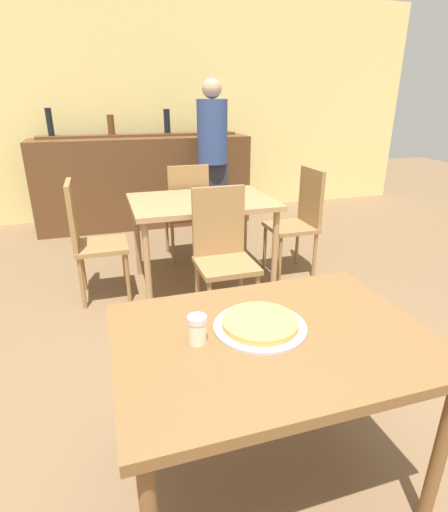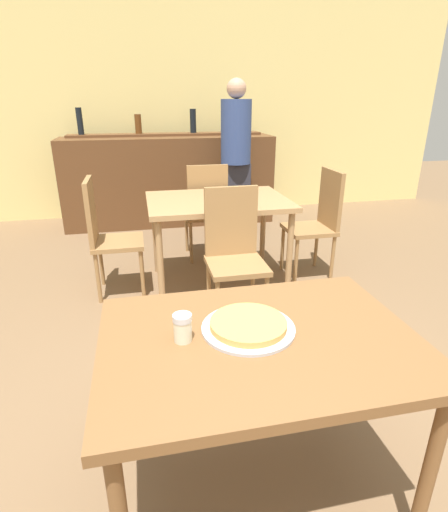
# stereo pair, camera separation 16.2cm
# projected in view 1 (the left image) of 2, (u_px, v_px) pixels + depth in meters

# --- Properties ---
(ground_plane) EXTENTS (16.00, 16.00, 0.00)m
(ground_plane) POSITION_uv_depth(u_px,v_px,m) (265.00, 478.00, 1.72)
(ground_plane) COLOR brown
(wall_back) EXTENTS (8.00, 0.05, 2.80)m
(wall_back) POSITION_uv_depth(u_px,v_px,m) (135.00, 108.00, 5.13)
(wall_back) COLOR #EAD684
(wall_back) RESTS_ON ground_plane
(dining_table_near) EXTENTS (1.14, 0.82, 0.72)m
(dining_table_near) POSITION_uv_depth(u_px,v_px,m) (272.00, 352.00, 1.48)
(dining_table_near) COLOR brown
(dining_table_near) RESTS_ON ground_plane
(dining_table_far) EXTENTS (1.14, 0.83, 0.75)m
(dining_table_far) POSITION_uv_depth(u_px,v_px,m) (202.00, 209.00, 3.28)
(dining_table_far) COLOR #A87F51
(dining_table_far) RESTS_ON ground_plane
(bar_counter) EXTENTS (2.60, 0.56, 1.08)m
(bar_counter) POSITION_uv_depth(u_px,v_px,m) (145.00, 182.00, 5.00)
(bar_counter) COLOR brown
(bar_counter) RESTS_ON ground_plane
(bar_back_shelf) EXTENTS (2.39, 0.24, 0.34)m
(bar_back_shelf) POSITION_uv_depth(u_px,v_px,m) (142.00, 131.00, 4.91)
(bar_back_shelf) COLOR brown
(bar_back_shelf) RESTS_ON bar_counter
(chair_far_side_front) EXTENTS (0.40, 0.40, 0.95)m
(chair_far_side_front) POSITION_uv_depth(u_px,v_px,m) (223.00, 248.00, 2.82)
(chair_far_side_front) COLOR olive
(chair_far_side_front) RESTS_ON ground_plane
(chair_far_side_back) EXTENTS (0.40, 0.40, 0.95)m
(chair_far_side_back) POSITION_uv_depth(u_px,v_px,m) (187.00, 208.00, 3.85)
(chair_far_side_back) COLOR olive
(chair_far_side_back) RESTS_ON ground_plane
(chair_far_side_left) EXTENTS (0.40, 0.40, 0.95)m
(chair_far_side_left) POSITION_uv_depth(u_px,v_px,m) (88.00, 235.00, 3.08)
(chair_far_side_left) COLOR olive
(chair_far_side_left) RESTS_ON ground_plane
(chair_far_side_right) EXTENTS (0.40, 0.40, 0.95)m
(chair_far_side_right) POSITION_uv_depth(u_px,v_px,m) (300.00, 216.00, 3.58)
(chair_far_side_right) COLOR olive
(chair_far_side_right) RESTS_ON ground_plane
(pizza_tray) EXTENTS (0.35, 0.35, 0.04)m
(pizza_tray) POSITION_uv_depth(u_px,v_px,m) (260.00, 324.00, 1.48)
(pizza_tray) COLOR #B7B7BC
(pizza_tray) RESTS_ON dining_table_near
(cheese_shaker) EXTENTS (0.07, 0.07, 0.10)m
(cheese_shaker) POSITION_uv_depth(u_px,v_px,m) (197.00, 329.00, 1.39)
(cheese_shaker) COLOR beige
(cheese_shaker) RESTS_ON dining_table_near
(person_standing) EXTENTS (0.34, 0.34, 1.73)m
(person_standing) POSITION_uv_depth(u_px,v_px,m) (212.00, 153.00, 4.54)
(person_standing) COLOR #2D2D38
(person_standing) RESTS_ON ground_plane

